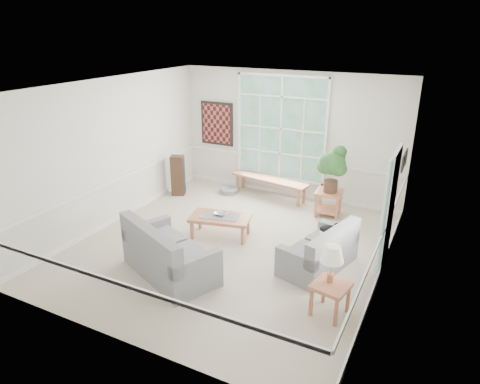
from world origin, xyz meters
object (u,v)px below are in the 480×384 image
coffee_table (220,226)px  side_table (330,299)px  loveseat_front (170,248)px  end_table (328,203)px  loveseat_right (319,247)px

coffee_table → side_table: size_ratio=2.35×
loveseat_front → side_table: loveseat_front is taller
end_table → coffee_table: bearing=-129.2°
coffee_table → end_table: size_ratio=2.08×
side_table → loveseat_right: bearing=114.6°
loveseat_front → end_table: size_ratio=3.12×
loveseat_right → end_table: size_ratio=2.62×
loveseat_right → coffee_table: 2.10m
loveseat_front → end_table: loveseat_front is taller
loveseat_right → loveseat_front: (-2.16, -1.31, 0.08)m
loveseat_right → end_table: 2.29m
end_table → side_table: bearing=-73.8°
loveseat_front → end_table: 3.95m
loveseat_right → side_table: 1.31m
coffee_table → end_table: (1.62, 1.99, 0.06)m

